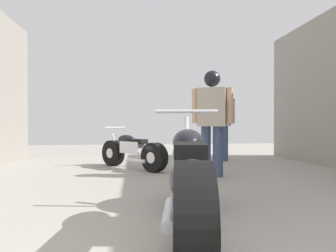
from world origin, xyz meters
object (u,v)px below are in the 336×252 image
at_px(motorcycle_black_naked, 133,151).
at_px(mechanic_in_blue, 220,117).
at_px(mechanic_with_helmet, 212,113).
at_px(motorcycle_maroon_cruiser, 189,179).

xyz_separation_m(motorcycle_black_naked, mechanic_in_blue, (2.04, 1.03, 0.70)).
bearing_deg(mechanic_with_helmet, mechanic_in_blue, 69.50).
xyz_separation_m(motorcycle_maroon_cruiser, mechanic_with_helmet, (0.85, 2.42, 0.62)).
relative_size(motorcycle_black_naked, mechanic_in_blue, 0.81).
height_order(motorcycle_maroon_cruiser, mechanic_with_helmet, mechanic_with_helmet).
relative_size(motorcycle_maroon_cruiser, mechanic_in_blue, 1.26).
height_order(motorcycle_black_naked, mechanic_in_blue, mechanic_in_blue).
bearing_deg(motorcycle_maroon_cruiser, motorcycle_black_naked, 97.36).
height_order(mechanic_in_blue, mechanic_with_helmet, mechanic_with_helmet).
relative_size(motorcycle_maroon_cruiser, motorcycle_black_naked, 1.55).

